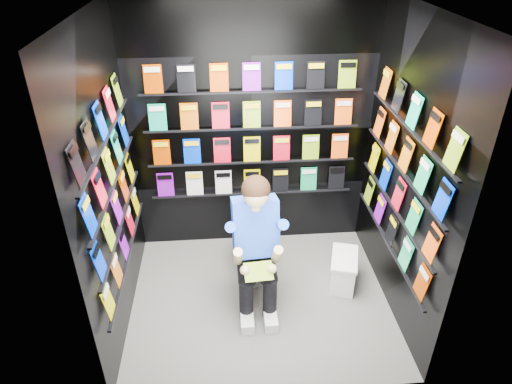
{
  "coord_description": "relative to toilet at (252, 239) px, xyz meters",
  "views": [
    {
      "loc": [
        -0.3,
        -3.17,
        3.12
      ],
      "look_at": [
        -0.03,
        0.15,
        1.11
      ],
      "focal_mm": 32.0,
      "sensor_mm": 36.0,
      "label": 1
    }
  ],
  "objects": [
    {
      "name": "wall_left",
      "position": [
        -1.16,
        -0.47,
        0.93
      ],
      "size": [
        0.04,
        2.0,
        2.6
      ],
      "primitive_type": "cube",
      "color": "black",
      "rests_on": "floor"
    },
    {
      "name": "comics_left",
      "position": [
        -1.13,
        -0.47,
        0.94
      ],
      "size": [
        0.06,
        1.7,
        1.37
      ],
      "primitive_type": null,
      "color": "#C8570C",
      "rests_on": "wall_left"
    },
    {
      "name": "reader",
      "position": [
        0.0,
        -0.38,
        0.42
      ],
      "size": [
        0.6,
        0.83,
        1.46
      ],
      "primitive_type": null,
      "rotation": [
        0.0,
        0.0,
        0.07
      ],
      "color": "blue",
      "rests_on": "toilet"
    },
    {
      "name": "comics_right",
      "position": [
        1.21,
        -0.47,
        0.94
      ],
      "size": [
        0.06,
        1.7,
        1.37
      ],
      "primitive_type": null,
      "color": "#C8570C",
      "rests_on": "wall_right"
    },
    {
      "name": "ceiling",
      "position": [
        0.04,
        -0.47,
        2.23
      ],
      "size": [
        2.4,
        2.4,
        0.0
      ],
      "primitive_type": "plane",
      "color": "white",
      "rests_on": "floor"
    },
    {
      "name": "floor",
      "position": [
        0.04,
        -0.47,
        -0.37
      ],
      "size": [
        2.4,
        2.4,
        0.0
      ],
      "primitive_type": "plane",
      "color": "#595A57",
      "rests_on": "ground"
    },
    {
      "name": "comics_back",
      "position": [
        0.04,
        0.5,
        0.94
      ],
      "size": [
        2.1,
        0.06,
        1.37
      ],
      "primitive_type": null,
      "color": "#C8570C",
      "rests_on": "wall_back"
    },
    {
      "name": "longbox",
      "position": [
        0.87,
        -0.31,
        -0.22
      ],
      "size": [
        0.33,
        0.45,
        0.3
      ],
      "primitive_type": "cube",
      "rotation": [
        0.0,
        0.0,
        -0.29
      ],
      "color": "white",
      "rests_on": "floor"
    },
    {
      "name": "wall_front",
      "position": [
        0.04,
        -1.47,
        0.93
      ],
      "size": [
        2.4,
        0.04,
        2.6
      ],
      "primitive_type": "cube",
      "color": "black",
      "rests_on": "floor"
    },
    {
      "name": "wall_back",
      "position": [
        0.04,
        0.53,
        0.93
      ],
      "size": [
        2.4,
        0.04,
        2.6
      ],
      "primitive_type": "cube",
      "color": "black",
      "rests_on": "floor"
    },
    {
      "name": "toilet",
      "position": [
        0.0,
        0.0,
        0.0
      ],
      "size": [
        0.47,
        0.78,
        0.73
      ],
      "primitive_type": "imported",
      "rotation": [
        0.0,
        0.0,
        3.22
      ],
      "color": "silver",
      "rests_on": "floor"
    },
    {
      "name": "held_comic",
      "position": [
        0.0,
        -0.73,
        0.21
      ],
      "size": [
        0.25,
        0.16,
        0.1
      ],
      "primitive_type": "cube",
      "rotation": [
        -0.96,
        0.0,
        0.07
      ],
      "color": "green",
      "rests_on": "reader"
    },
    {
      "name": "longbox_lid",
      "position": [
        0.87,
        -0.31,
        -0.05
      ],
      "size": [
        0.35,
        0.48,
        0.03
      ],
      "primitive_type": "cube",
      "rotation": [
        0.0,
        0.0,
        -0.29
      ],
      "color": "white",
      "rests_on": "longbox"
    },
    {
      "name": "wall_right",
      "position": [
        1.24,
        -0.47,
        0.93
      ],
      "size": [
        0.04,
        2.0,
        2.6
      ],
      "primitive_type": "cube",
      "color": "black",
      "rests_on": "floor"
    }
  ]
}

